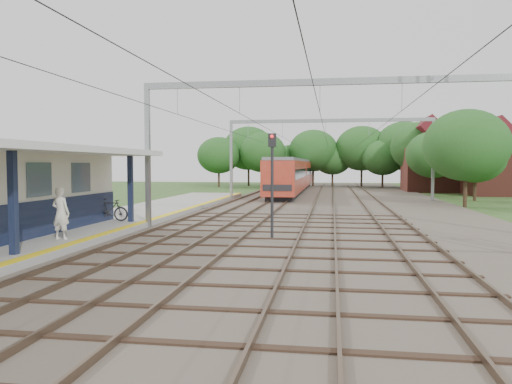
{
  "coord_description": "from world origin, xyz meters",
  "views": [
    {
      "loc": [
        3.78,
        -7.94,
        3.11
      ],
      "look_at": [
        -0.4,
        19.38,
        1.6
      ],
      "focal_mm": 35.0,
      "sensor_mm": 36.0,
      "label": 1
    }
  ],
  "objects_px": {
    "person": "(61,213)",
    "train": "(294,174)",
    "signal_post": "(272,173)",
    "bicycle": "(110,210)"
  },
  "relations": [
    {
      "from": "train",
      "to": "bicycle",
      "type": "bearing_deg",
      "value": -101.04
    },
    {
      "from": "person",
      "to": "signal_post",
      "type": "distance_m",
      "value": 8.27
    },
    {
      "from": "person",
      "to": "train",
      "type": "relative_size",
      "value": 0.06
    },
    {
      "from": "person",
      "to": "signal_post",
      "type": "height_order",
      "value": "signal_post"
    },
    {
      "from": "person",
      "to": "signal_post",
      "type": "xyz_separation_m",
      "value": [
        7.48,
        3.21,
        1.44
      ]
    },
    {
      "from": "train",
      "to": "signal_post",
      "type": "xyz_separation_m",
      "value": [
        1.85,
        -35.93,
        0.74
      ]
    },
    {
      "from": "bicycle",
      "to": "signal_post",
      "type": "distance_m",
      "value": 8.95
    },
    {
      "from": "person",
      "to": "signal_post",
      "type": "bearing_deg",
      "value": -148.37
    },
    {
      "from": "person",
      "to": "train",
      "type": "xyz_separation_m",
      "value": [
        5.63,
        39.13,
        0.7
      ]
    },
    {
      "from": "train",
      "to": "signal_post",
      "type": "bearing_deg",
      "value": -87.05
    }
  ]
}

